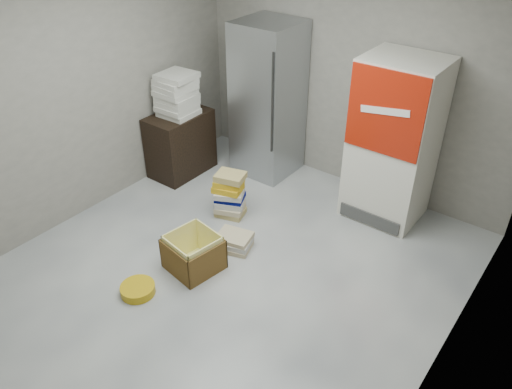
{
  "coord_description": "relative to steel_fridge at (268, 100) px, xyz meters",
  "views": [
    {
      "loc": [
        2.45,
        -2.51,
        3.31
      ],
      "look_at": [
        0.01,
        0.7,
        0.68
      ],
      "focal_mm": 35.0,
      "sensor_mm": 36.0,
      "label": 1
    }
  ],
  "objects": [
    {
      "name": "coke_cooler",
      "position": [
        1.65,
        -0.01,
        -0.05
      ],
      "size": [
        0.8,
        0.73,
        1.8
      ],
      "color": "silver",
      "rests_on": "ground"
    },
    {
      "name": "phonebook_stack_side",
      "position": [
        0.71,
        -1.54,
        -0.87
      ],
      "size": [
        0.41,
        0.37,
        0.16
      ],
      "rotation": [
        0.0,
        0.0,
        0.19
      ],
      "color": "tan",
      "rests_on": "ground"
    },
    {
      "name": "ground",
      "position": [
        0.9,
        -2.13,
        -0.95
      ],
      "size": [
        5.0,
        5.0,
        0.0
      ],
      "primitive_type": "plane",
      "color": "silver",
      "rests_on": "ground"
    },
    {
      "name": "room_shell",
      "position": [
        0.9,
        -2.13,
        0.85
      ],
      "size": [
        4.04,
        5.04,
        2.82
      ],
      "color": "gray",
      "rests_on": "ground"
    },
    {
      "name": "supply_box_stack",
      "position": [
        -0.82,
        -0.73,
        0.11
      ],
      "size": [
        0.44,
        0.45,
        0.52
      ],
      "color": "silver",
      "rests_on": "wood_shelf"
    },
    {
      "name": "wood_shelf",
      "position": [
        -0.83,
        -0.73,
        -0.55
      ],
      "size": [
        0.5,
        0.8,
        0.8
      ],
      "primitive_type": "cube",
      "color": "black",
      "rests_on": "ground"
    },
    {
      "name": "steel_fridge",
      "position": [
        0.0,
        0.0,
        0.0
      ],
      "size": [
        0.7,
        0.72,
        1.9
      ],
      "color": "#ADB0B5",
      "rests_on": "ground"
    },
    {
      "name": "bucket_lid",
      "position": [
        0.42,
        -2.6,
        -0.91
      ],
      "size": [
        0.37,
        0.37,
        0.09
      ],
      "primitive_type": "cylinder",
      "rotation": [
        0.0,
        0.0,
        -0.17
      ],
      "color": "#BD9710",
      "rests_on": "ground"
    },
    {
      "name": "phonebook_stack_main",
      "position": [
        0.29,
        -1.1,
        -0.68
      ],
      "size": [
        0.4,
        0.37,
        0.53
      ],
      "rotation": [
        0.0,
        0.0,
        0.42
      ],
      "color": "tan",
      "rests_on": "ground"
    },
    {
      "name": "cardboard_box",
      "position": [
        0.59,
        -2.02,
        -0.79
      ],
      "size": [
        0.54,
        0.54,
        0.38
      ],
      "rotation": [
        0.0,
        0.0,
        -0.16
      ],
      "color": "yellow",
      "rests_on": "ground"
    }
  ]
}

